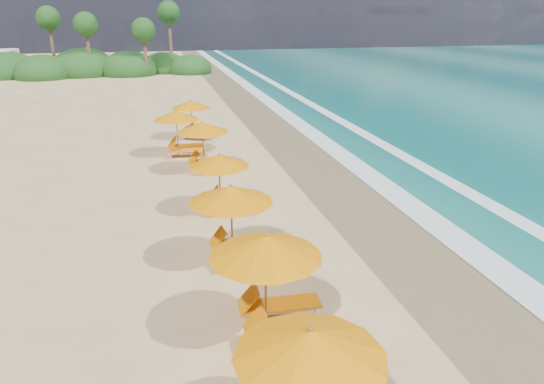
% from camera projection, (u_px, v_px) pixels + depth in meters
% --- Properties ---
extents(ground, '(160.00, 160.00, 0.00)m').
position_uv_depth(ground, '(272.00, 225.00, 17.01)').
color(ground, '#D2B77B').
rests_on(ground, ground).
extents(wet_sand, '(4.00, 160.00, 0.01)m').
position_uv_depth(wet_sand, '(379.00, 214.00, 17.89)').
color(wet_sand, '#806B4C').
rests_on(wet_sand, ground).
extents(surf_foam, '(4.00, 160.00, 0.01)m').
position_uv_depth(surf_foam, '(445.00, 207.00, 18.48)').
color(surf_foam, white).
rests_on(surf_foam, ground).
extents(station_1, '(2.91, 2.76, 2.47)m').
position_uv_depth(station_1, '(321.00, 384.00, 7.80)').
color(station_1, olive).
rests_on(station_1, ground).
extents(station_2, '(2.79, 2.59, 2.53)m').
position_uv_depth(station_2, '(274.00, 278.00, 10.84)').
color(station_2, olive).
rests_on(station_2, ground).
extents(station_3, '(2.83, 2.67, 2.43)m').
position_uv_depth(station_3, '(238.00, 218.00, 14.08)').
color(station_3, olive).
rests_on(station_3, ground).
extents(station_4, '(2.64, 2.51, 2.22)m').
position_uv_depth(station_4, '(224.00, 179.00, 17.72)').
color(station_4, olive).
rests_on(station_4, ground).
extents(station_5, '(2.95, 2.85, 2.37)m').
position_uv_depth(station_5, '(207.00, 143.00, 22.27)').
color(station_5, olive).
rests_on(station_5, ground).
extents(station_6, '(2.63, 2.46, 2.35)m').
position_uv_depth(station_6, '(181.00, 130.00, 24.78)').
color(station_6, olive).
rests_on(station_6, ground).
extents(station_7, '(3.00, 3.00, 2.26)m').
position_uv_depth(station_7, '(194.00, 117.00, 28.07)').
color(station_7, olive).
rests_on(station_7, ground).
extents(treeline, '(25.80, 8.80, 9.74)m').
position_uv_depth(treeline, '(93.00, 66.00, 55.96)').
color(treeline, '#163D14').
rests_on(treeline, ground).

